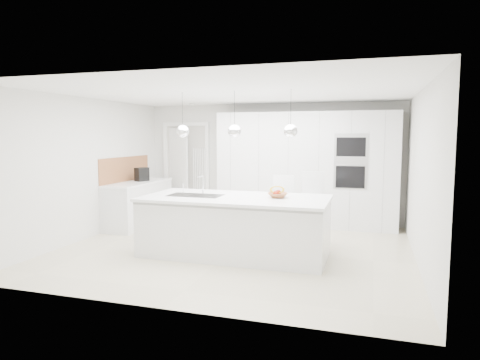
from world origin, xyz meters
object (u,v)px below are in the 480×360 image
(bar_stool_right, at_px, (311,209))
(fruit_bowl, at_px, (278,195))
(espresso_machine, at_px, (142,174))
(island_base, at_px, (235,227))
(bar_stool_left, at_px, (282,211))

(bar_stool_right, bearing_deg, fruit_bowl, -131.16)
(espresso_machine, height_order, bar_stool_right, bar_stool_right)
(espresso_machine, bearing_deg, bar_stool_right, 13.86)
(island_base, bearing_deg, espresso_machine, 147.38)
(island_base, distance_m, fruit_bowl, 0.83)
(espresso_machine, xyz_separation_m, bar_stool_left, (3.09, -0.78, -0.46))
(island_base, xyz_separation_m, espresso_machine, (-2.53, 1.62, 0.61))
(fruit_bowl, xyz_separation_m, bar_stool_right, (0.40, 0.86, -0.33))
(island_base, height_order, fruit_bowl, fruit_bowl)
(fruit_bowl, xyz_separation_m, espresso_machine, (-3.17, 1.48, 0.10))
(island_base, distance_m, espresso_machine, 3.07)
(fruit_bowl, distance_m, espresso_machine, 3.50)
(island_base, height_order, bar_stool_right, bar_stool_right)
(island_base, relative_size, bar_stool_left, 2.43)
(bar_stool_left, bearing_deg, island_base, -128.78)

